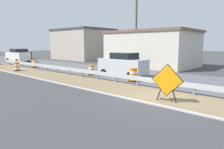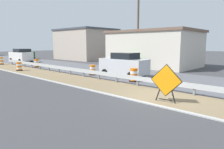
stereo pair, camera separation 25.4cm
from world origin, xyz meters
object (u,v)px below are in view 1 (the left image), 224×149
(car_lead_far_lane, at_px, (123,65))
(traffic_barrel_close, at_px, (92,70))
(traffic_barrel_nearest, at_px, (133,75))
(car_mid_far_lane, at_px, (22,54))
(warning_sign_diamond, at_px, (167,82))
(car_lead_near_lane, at_px, (18,55))
(utility_pole_near, at_px, (136,28))
(traffic_barrel_mid, at_px, (17,67))
(traffic_barrel_far, at_px, (34,64))

(car_lead_far_lane, bearing_deg, traffic_barrel_close, 23.73)
(traffic_barrel_nearest, relative_size, traffic_barrel_close, 1.10)
(car_lead_far_lane, height_order, car_mid_far_lane, car_lead_far_lane)
(warning_sign_diamond, xyz_separation_m, car_lead_near_lane, (5.11, 28.77, 0.04))
(car_mid_far_lane, bearing_deg, utility_pole_near, 5.47)
(car_mid_far_lane, bearing_deg, traffic_barrel_close, -11.42)
(warning_sign_diamond, bearing_deg, traffic_barrel_mid, -97.19)
(traffic_barrel_close, bearing_deg, traffic_barrel_far, 92.40)
(warning_sign_diamond, relative_size, traffic_barrel_nearest, 1.86)
(car_lead_far_lane, height_order, utility_pole_near, utility_pole_near)
(car_lead_far_lane, bearing_deg, traffic_barrel_mid, 22.32)
(warning_sign_diamond, relative_size, car_lead_far_lane, 0.43)
(traffic_barrel_mid, xyz_separation_m, car_lead_near_lane, (4.90, 10.78, 0.67))
(traffic_barrel_far, relative_size, utility_pole_near, 0.11)
(traffic_barrel_close, xyz_separation_m, car_lead_near_lane, (1.43, 19.13, 0.66))
(car_lead_near_lane, height_order, utility_pole_near, utility_pole_near)
(traffic_barrel_nearest, xyz_separation_m, utility_pole_near, (7.61, 5.11, 4.34))
(traffic_barrel_far, relative_size, car_lead_far_lane, 0.22)
(warning_sign_diamond, xyz_separation_m, traffic_barrel_far, (3.25, 19.88, -0.59))
(traffic_barrel_far, bearing_deg, traffic_barrel_mid, -148.20)
(warning_sign_diamond, xyz_separation_m, car_lead_far_lane, (4.96, 6.84, 0.04))
(warning_sign_diamond, height_order, car_lead_near_lane, car_lead_near_lane)
(traffic_barrel_close, relative_size, traffic_barrel_far, 0.93)
(warning_sign_diamond, xyz_separation_m, traffic_barrel_close, (3.68, 9.65, -0.62))
(traffic_barrel_far, distance_m, utility_pole_near, 13.56)
(traffic_barrel_nearest, relative_size, traffic_barrel_mid, 1.11)
(traffic_barrel_close, bearing_deg, traffic_barrel_nearest, -91.72)
(traffic_barrel_close, bearing_deg, car_lead_far_lane, -65.54)
(traffic_barrel_mid, xyz_separation_m, car_mid_far_lane, (8.41, 16.74, 0.57))
(warning_sign_diamond, bearing_deg, car_lead_near_lane, -106.59)
(traffic_barrel_mid, relative_size, traffic_barrel_far, 0.93)
(traffic_barrel_nearest, relative_size, utility_pole_near, 0.11)
(car_lead_near_lane, distance_m, car_mid_far_lane, 6.91)
(traffic_barrel_far, xyz_separation_m, utility_pole_near, (7.88, -10.14, 4.35))
(utility_pole_near, bearing_deg, car_lead_far_lane, -154.84)
(utility_pole_near, bearing_deg, traffic_barrel_mid, 142.93)
(traffic_barrel_close, bearing_deg, traffic_barrel_mid, 112.58)
(traffic_barrel_close, relative_size, traffic_barrel_mid, 1.01)
(car_lead_near_lane, bearing_deg, traffic_barrel_nearest, 174.10)
(car_lead_far_lane, bearing_deg, utility_pole_near, -65.58)
(car_lead_near_lane, distance_m, utility_pole_near, 20.31)
(warning_sign_diamond, relative_size, car_mid_far_lane, 0.47)
(car_lead_far_lane, distance_m, utility_pole_near, 7.77)
(traffic_barrel_close, bearing_deg, car_mid_far_lane, 78.85)
(traffic_barrel_close, height_order, car_mid_far_lane, car_mid_far_lane)
(traffic_barrel_close, height_order, car_lead_near_lane, car_lead_near_lane)
(traffic_barrel_close, distance_m, traffic_barrel_far, 10.24)
(traffic_barrel_close, relative_size, car_lead_far_lane, 0.21)
(traffic_barrel_far, xyz_separation_m, car_lead_far_lane, (1.71, -13.04, 0.63))
(traffic_barrel_far, relative_size, car_lead_near_lane, 0.21)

